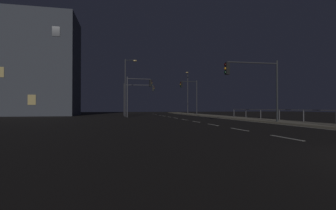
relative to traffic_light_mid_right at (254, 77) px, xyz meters
name	(u,v)px	position (x,y,z in m)	size (l,w,h in m)	color
ground_plane	(194,121)	(-3.72, 3.90, -3.70)	(112.00, 112.00, 0.00)	black
sidewalk_right	(260,120)	(3.05, 3.90, -3.63)	(2.78, 77.00, 0.14)	gray
lane_markings_center	(184,120)	(-3.72, 7.40, -3.70)	(0.14, 50.00, 0.01)	silver
lane_edge_line	(223,119)	(1.41, 8.90, -3.70)	(0.14, 53.00, 0.01)	silver
traffic_light_mid_right	(254,77)	(0.00, 0.00, 0.00)	(4.66, 0.36, 4.99)	#2D3033
traffic_light_near_left	(138,93)	(-7.51, 22.75, 0.11)	(5.08, 0.65, 5.32)	#38383D
traffic_light_far_right	(190,91)	(1.10, 21.25, 0.45)	(3.10, 0.61, 5.78)	#38383D
traffic_light_near_right	(138,89)	(-8.02, 15.36, 0.12)	(3.49, 0.44, 5.46)	#4C4C51
street_lamp_mid_block	(188,89)	(3.00, 29.19, 1.36)	(0.99, 1.93, 8.30)	#38383D
street_lamp_corner	(127,83)	(-9.45, 17.74, 1.20)	(1.74, 0.69, 8.31)	#38383D
barrier_fence	(319,113)	(4.29, -1.88, -2.82)	(0.09, 27.53, 0.98)	#59595E
building_distant	(22,65)	(-26.05, 25.51, 4.48)	(17.03, 8.60, 16.37)	#4C515B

